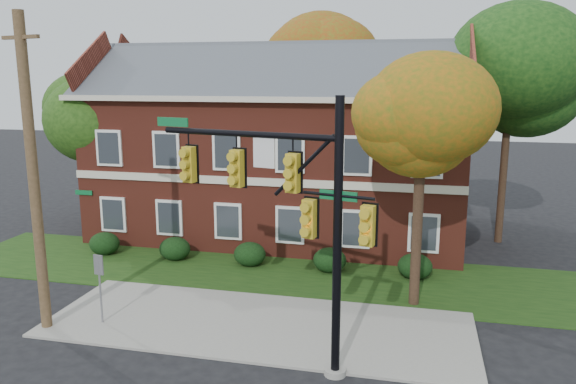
% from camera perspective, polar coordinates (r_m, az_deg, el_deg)
% --- Properties ---
extents(ground, '(120.00, 120.00, 0.00)m').
position_cam_1_polar(ground, '(18.22, -4.01, -14.69)').
color(ground, black).
rests_on(ground, ground).
extents(sidewalk, '(14.00, 5.00, 0.08)m').
position_cam_1_polar(sidewalk, '(19.06, -3.11, -13.30)').
color(sidewalk, gray).
rests_on(sidewalk, ground).
extents(grass_strip, '(30.00, 6.00, 0.04)m').
position_cam_1_polar(grass_strip, '(23.55, 0.32, -8.36)').
color(grass_strip, '#193811').
rests_on(grass_strip, ground).
extents(apartment_building, '(18.80, 8.80, 9.74)m').
position_cam_1_polar(apartment_building, '(28.55, -0.94, 5.43)').
color(apartment_building, maroon).
rests_on(apartment_building, ground).
extents(hedge_far_left, '(1.40, 1.26, 1.05)m').
position_cam_1_polar(hedge_far_left, '(27.32, -18.14, -4.99)').
color(hedge_far_left, black).
rests_on(hedge_far_left, ground).
extents(hedge_left, '(1.40, 1.26, 1.05)m').
position_cam_1_polar(hedge_left, '(25.72, -11.42, -5.67)').
color(hedge_left, black).
rests_on(hedge_left, ground).
extents(hedge_center, '(1.40, 1.26, 1.05)m').
position_cam_1_polar(hedge_center, '(24.52, -3.91, -6.32)').
color(hedge_center, black).
rests_on(hedge_center, ground).
extents(hedge_right, '(1.40, 1.26, 1.05)m').
position_cam_1_polar(hedge_right, '(23.77, 4.25, -6.91)').
color(hedge_right, black).
rests_on(hedge_right, ground).
extents(hedge_far_right, '(1.40, 1.26, 1.05)m').
position_cam_1_polar(hedge_far_right, '(23.53, 12.77, -7.38)').
color(hedge_far_right, black).
rests_on(hedge_far_right, ground).
extents(tree_near_right, '(4.50, 4.25, 8.58)m').
position_cam_1_polar(tree_near_right, '(19.50, 14.16, 7.16)').
color(tree_near_right, black).
rests_on(tree_near_right, ground).
extents(tree_left_rear, '(5.40, 5.10, 8.88)m').
position_cam_1_polar(tree_left_rear, '(31.25, -19.26, 8.44)').
color(tree_left_rear, black).
rests_on(tree_left_rear, ground).
extents(tree_right_rear, '(6.30, 5.95, 10.62)m').
position_cam_1_polar(tree_right_rear, '(28.73, 22.39, 10.88)').
color(tree_right_rear, black).
rests_on(tree_right_rear, ground).
extents(tree_far_rear, '(6.84, 6.46, 11.52)m').
position_cam_1_polar(tree_far_rear, '(35.82, 4.31, 12.84)').
color(tree_far_rear, black).
rests_on(tree_far_rear, ground).
extents(traffic_signal, '(6.69, 1.75, 7.62)m').
position_cam_1_polar(traffic_signal, '(15.14, 0.28, -1.12)').
color(traffic_signal, gray).
rests_on(traffic_signal, ground).
extents(utility_pole, '(1.53, 0.50, 9.99)m').
position_cam_1_polar(utility_pole, '(19.05, -24.46, 1.51)').
color(utility_pole, '#4A3A22').
rests_on(utility_pole, ground).
extents(sign_post, '(0.35, 0.09, 2.41)m').
position_cam_1_polar(sign_post, '(19.54, -18.61, -8.24)').
color(sign_post, slate).
rests_on(sign_post, ground).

